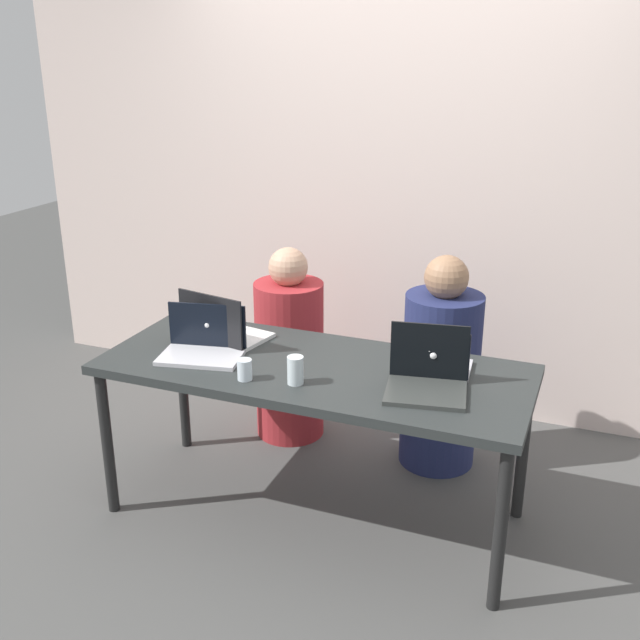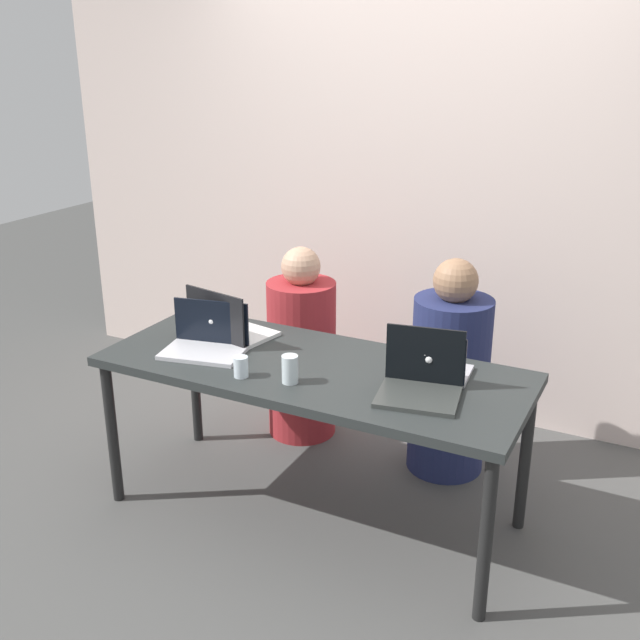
{
  "view_description": "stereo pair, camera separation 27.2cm",
  "coord_description": "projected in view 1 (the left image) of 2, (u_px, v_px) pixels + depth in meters",
  "views": [
    {
      "loc": [
        1.1,
        -2.69,
        2.01
      ],
      "look_at": [
        0.0,
        0.07,
        0.91
      ],
      "focal_mm": 42.0,
      "sensor_mm": 36.0,
      "label": 1
    },
    {
      "loc": [
        1.34,
        -2.58,
        2.01
      ],
      "look_at": [
        0.0,
        0.07,
        0.91
      ],
      "focal_mm": 42.0,
      "sensor_mm": 36.0,
      "label": 2
    }
  ],
  "objects": [
    {
      "name": "desk",
      "position": [
        314.0,
        379.0,
        3.19
      ],
      "size": [
        1.83,
        0.74,
        0.73
      ],
      "color": "#282C2C",
      "rests_on": "ground"
    },
    {
      "name": "person_on_left",
      "position": [
        290.0,
        354.0,
        3.98
      ],
      "size": [
        0.45,
        0.45,
        1.04
      ],
      "rotation": [
        0.0,
        0.0,
        3.41
      ],
      "color": "#A2282D",
      "rests_on": "ground"
    },
    {
      "name": "laptop_back_right",
      "position": [
        435.0,
        363.0,
        3.08
      ],
      "size": [
        0.3,
        0.26,
        0.21
      ],
      "rotation": [
        0.0,
        0.0,
        3.24
      ],
      "color": "#B6B3BC",
      "rests_on": "desk"
    },
    {
      "name": "ground_plane",
      "position": [
        314.0,
        512.0,
        3.42
      ],
      "size": [
        12.0,
        12.0,
        0.0
      ],
      "primitive_type": "plane",
      "color": "#4B4B49"
    },
    {
      "name": "laptop_front_right",
      "position": [
        427.0,
        378.0,
        2.92
      ],
      "size": [
        0.35,
        0.31,
        0.25
      ],
      "rotation": [
        0.0,
        0.0,
        0.18
      ],
      "color": "#363936",
      "rests_on": "desk"
    },
    {
      "name": "water_glass_center",
      "position": [
        295.0,
        372.0,
        2.98
      ],
      "size": [
        0.07,
        0.07,
        0.12
      ],
      "color": "silver",
      "rests_on": "desk"
    },
    {
      "name": "laptop_back_left",
      "position": [
        223.0,
        330.0,
        3.42
      ],
      "size": [
        0.39,
        0.32,
        0.24
      ],
      "rotation": [
        0.0,
        0.0,
        2.95
      ],
      "color": "silver",
      "rests_on": "desk"
    },
    {
      "name": "laptop_front_left",
      "position": [
        203.0,
        346.0,
        3.25
      ],
      "size": [
        0.39,
        0.29,
        0.21
      ],
      "rotation": [
        0.0,
        0.0,
        0.2
      ],
      "color": "silver",
      "rests_on": "desk"
    },
    {
      "name": "water_glass_left",
      "position": [
        245.0,
        371.0,
        3.02
      ],
      "size": [
        0.06,
        0.06,
        0.09
      ],
      "color": "silver",
      "rests_on": "desk"
    },
    {
      "name": "back_wall",
      "position": [
        404.0,
        180.0,
        4.13
      ],
      "size": [
        4.75,
        0.1,
        2.61
      ],
      "primitive_type": "cube",
      "color": "beige",
      "rests_on": "ground"
    },
    {
      "name": "person_on_right",
      "position": [
        441.0,
        374.0,
        3.69
      ],
      "size": [
        0.45,
        0.45,
        1.09
      ],
      "rotation": [
        0.0,
        0.0,
        3.37
      ],
      "color": "navy",
      "rests_on": "ground"
    }
  ]
}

